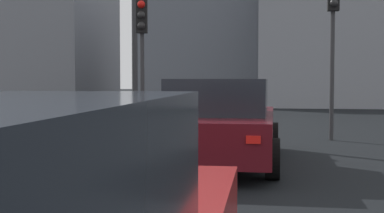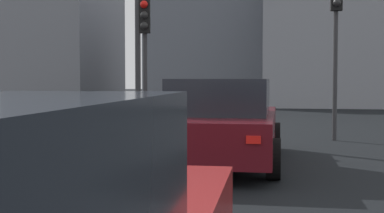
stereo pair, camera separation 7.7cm
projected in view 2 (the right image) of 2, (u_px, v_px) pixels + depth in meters
car_maroon_lead at (222, 123)px, 9.57m from camera, size 4.76×2.11×1.54m
traffic_light_near_left at (145, 37)px, 13.62m from camera, size 0.33×0.30×3.62m
traffic_light_near_right at (336, 21)px, 13.03m from camera, size 0.32×0.28×4.12m
building_facade_left at (358, 8)px, 32.94m from camera, size 12.81×11.31×11.92m
building_facade_center at (234, 32)px, 37.44m from camera, size 10.71×10.63×9.71m
building_facade_right at (68, 40)px, 43.51m from camera, size 11.17×6.34×9.49m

